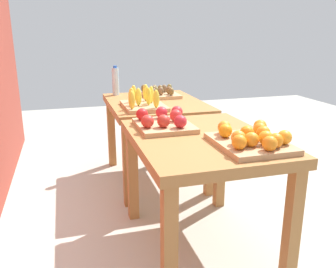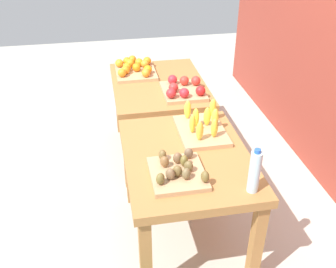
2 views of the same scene
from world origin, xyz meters
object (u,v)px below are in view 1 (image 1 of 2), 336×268
display_table_left (202,153)px  water_bottle (116,81)px  kiwi_bin (160,93)px  orange_bin (252,139)px  banana_crate (143,102)px  apple_bin (164,121)px  watermelon_pile (158,137)px  display_table_right (155,113)px

display_table_left → water_bottle: bearing=10.5°
kiwi_bin → orange_bin: bearing=-177.1°
display_table_left → banana_crate: size_ratio=2.36×
apple_bin → banana_crate: 0.62m
banana_crate → water_bottle: water_bottle is taller
apple_bin → watermelon_pile: bearing=-13.5°
display_table_left → kiwi_bin: bearing=-4.4°
watermelon_pile → orange_bin: bearing=178.1°
banana_crate → water_bottle: bearing=10.4°
display_table_right → watermelon_pile: 1.04m
orange_bin → kiwi_bin: orange_bin is taller
display_table_left → banana_crate: bearing=10.5°
orange_bin → display_table_right: bearing=7.5°
display_table_right → apple_bin: apple_bin is taller
display_table_right → banana_crate: bearing=146.9°
banana_crate → kiwi_bin: size_ratio=1.22×
display_table_right → orange_bin: size_ratio=2.33×
display_table_right → display_table_left: bearing=180.0°
kiwi_bin → display_table_right: bearing=153.5°
water_bottle → banana_crate: bearing=-169.6°
apple_bin → display_table_right: bearing=-10.7°
orange_bin → watermelon_pile: (2.26, -0.07, -0.65)m
banana_crate → water_bottle: 0.68m
display_table_left → kiwi_bin: (1.32, -0.10, 0.14)m
display_table_left → apple_bin: bearing=33.6°
display_table_left → apple_bin: (0.25, 0.16, 0.15)m
apple_bin → water_bottle: size_ratio=1.43×
orange_bin → apple_bin: apple_bin is taller
display_table_right → water_bottle: bearing=34.6°
orange_bin → watermelon_pile: orange_bin is taller
watermelon_pile → apple_bin: bearing=166.5°
display_table_left → watermelon_pile: 2.08m
kiwi_bin → watermelon_pile: bearing=-12.8°
display_table_right → water_bottle: 0.55m
banana_crate → water_bottle: size_ratio=1.57×
banana_crate → watermelon_pile: bearing=-20.3°
display_table_right → orange_bin: orange_bin is taller
kiwi_bin → watermelon_pile: kiwi_bin is taller
apple_bin → kiwi_bin: bearing=-13.9°
display_table_left → banana_crate: (0.87, 0.16, 0.15)m
banana_crate → orange_bin: bearing=-163.1°
apple_bin → orange_bin: bearing=-145.8°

